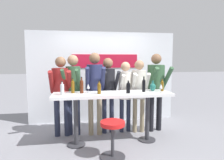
{
  "coord_description": "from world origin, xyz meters",
  "views": [
    {
      "loc": [
        -0.67,
        -3.9,
        1.72
      ],
      "look_at": [
        0.0,
        0.09,
        1.29
      ],
      "focal_mm": 32.0,
      "sensor_mm": 36.0,
      "label": 1
    }
  ],
  "objects_px": {
    "person_right": "(139,88)",
    "wine_bottle_3": "(99,88)",
    "wine_glass_1": "(161,86)",
    "bar_stool": "(113,133)",
    "person_far_left": "(61,88)",
    "wine_bottle_1": "(82,86)",
    "wine_glass_0": "(88,87)",
    "person_left": "(73,85)",
    "person_center_right": "(125,88)",
    "wine_bottle_4": "(162,85)",
    "wine_bottle_5": "(144,85)",
    "tasting_table": "(113,101)",
    "wine_bottle_2": "(62,89)",
    "decorative_vase": "(153,87)",
    "wine_bottle_0": "(73,86)",
    "person_far_right": "(156,84)",
    "person_center_left": "(95,84)",
    "person_center": "(108,86)",
    "wine_bottle_6": "(128,87)"
  },
  "relations": [
    {
      "from": "bar_stool",
      "to": "person_center_right",
      "type": "height_order",
      "value": "person_center_right"
    },
    {
      "from": "wine_bottle_5",
      "to": "wine_glass_1",
      "type": "xyz_separation_m",
      "value": [
        0.31,
        -0.17,
        -0.02
      ]
    },
    {
      "from": "person_center_left",
      "to": "person_center",
      "type": "distance_m",
      "value": 0.32
    },
    {
      "from": "wine_bottle_1",
      "to": "wine_bottle_5",
      "type": "xyz_separation_m",
      "value": [
        1.27,
        -0.04,
        -0.0
      ]
    },
    {
      "from": "wine_bottle_1",
      "to": "wine_bottle_5",
      "type": "height_order",
      "value": "wine_bottle_1"
    },
    {
      "from": "wine_bottle_4",
      "to": "wine_bottle_5",
      "type": "xyz_separation_m",
      "value": [
        -0.41,
        -0.01,
        0.02
      ]
    },
    {
      "from": "person_center_right",
      "to": "wine_bottle_1",
      "type": "distance_m",
      "value": 1.14
    },
    {
      "from": "tasting_table",
      "to": "decorative_vase",
      "type": "bearing_deg",
      "value": 6.18
    },
    {
      "from": "wine_bottle_1",
      "to": "decorative_vase",
      "type": "xyz_separation_m",
      "value": [
        1.49,
        0.02,
        -0.06
      ]
    },
    {
      "from": "person_far_right",
      "to": "wine_bottle_1",
      "type": "xyz_separation_m",
      "value": [
        -1.74,
        -0.45,
        0.05
      ]
    },
    {
      "from": "person_far_left",
      "to": "wine_bottle_6",
      "type": "xyz_separation_m",
      "value": [
        1.35,
        -0.64,
        0.07
      ]
    },
    {
      "from": "person_right",
      "to": "wine_bottle_4",
      "type": "height_order",
      "value": "person_right"
    },
    {
      "from": "person_center_right",
      "to": "wine_bottle_3",
      "type": "distance_m",
      "value": 0.94
    },
    {
      "from": "tasting_table",
      "to": "wine_glass_0",
      "type": "distance_m",
      "value": 0.57
    },
    {
      "from": "tasting_table",
      "to": "person_left",
      "type": "distance_m",
      "value": 1.01
    },
    {
      "from": "bar_stool",
      "to": "wine_bottle_4",
      "type": "relative_size",
      "value": 2.44
    },
    {
      "from": "person_center",
      "to": "person_right",
      "type": "bearing_deg",
      "value": -14.17
    },
    {
      "from": "bar_stool",
      "to": "person_far_left",
      "type": "height_order",
      "value": "person_far_left"
    },
    {
      "from": "tasting_table",
      "to": "person_center_left",
      "type": "bearing_deg",
      "value": 122.89
    },
    {
      "from": "wine_bottle_1",
      "to": "wine_glass_0",
      "type": "bearing_deg",
      "value": 14.87
    },
    {
      "from": "wine_bottle_0",
      "to": "wine_bottle_4",
      "type": "relative_size",
      "value": 1.12
    },
    {
      "from": "wine_bottle_3",
      "to": "wine_glass_0",
      "type": "height_order",
      "value": "wine_bottle_3"
    },
    {
      "from": "wine_bottle_4",
      "to": "wine_glass_1",
      "type": "xyz_separation_m",
      "value": [
        -0.1,
        -0.17,
        0.0
      ]
    },
    {
      "from": "wine_bottle_3",
      "to": "wine_glass_0",
      "type": "relative_size",
      "value": 1.45
    },
    {
      "from": "person_center_right",
      "to": "person_right",
      "type": "height_order",
      "value": "person_right"
    },
    {
      "from": "person_left",
      "to": "wine_bottle_4",
      "type": "height_order",
      "value": "person_left"
    },
    {
      "from": "bar_stool",
      "to": "wine_bottle_5",
      "type": "relative_size",
      "value": 2.04
    },
    {
      "from": "person_far_left",
      "to": "person_center",
      "type": "height_order",
      "value": "person_far_left"
    },
    {
      "from": "wine_bottle_3",
      "to": "wine_bottle_5",
      "type": "bearing_deg",
      "value": 5.81
    },
    {
      "from": "decorative_vase",
      "to": "wine_bottle_0",
      "type": "bearing_deg",
      "value": 179.14
    },
    {
      "from": "tasting_table",
      "to": "wine_bottle_1",
      "type": "bearing_deg",
      "value": 173.46
    },
    {
      "from": "person_right",
      "to": "wine_bottle_3",
      "type": "bearing_deg",
      "value": -144.82
    },
    {
      "from": "person_left",
      "to": "tasting_table",
      "type": "bearing_deg",
      "value": -24.18
    },
    {
      "from": "tasting_table",
      "to": "wine_bottle_4",
      "type": "xyz_separation_m",
      "value": [
        1.06,
        0.04,
        0.28
      ]
    },
    {
      "from": "person_center",
      "to": "person_center_right",
      "type": "relative_size",
      "value": 1.05
    },
    {
      "from": "wine_bottle_2",
      "to": "wine_bottle_3",
      "type": "xyz_separation_m",
      "value": [
        0.7,
        0.01,
        -0.0
      ]
    },
    {
      "from": "wine_bottle_3",
      "to": "decorative_vase",
      "type": "height_order",
      "value": "wine_bottle_3"
    },
    {
      "from": "bar_stool",
      "to": "person_far_left",
      "type": "relative_size",
      "value": 0.37
    },
    {
      "from": "wine_bottle_0",
      "to": "wine_bottle_1",
      "type": "distance_m",
      "value": 0.18
    },
    {
      "from": "wine_bottle_1",
      "to": "wine_glass_0",
      "type": "height_order",
      "value": "wine_bottle_1"
    },
    {
      "from": "wine_bottle_0",
      "to": "wine_bottle_2",
      "type": "bearing_deg",
      "value": -134.0
    },
    {
      "from": "person_left",
      "to": "person_center_right",
      "type": "bearing_deg",
      "value": 11.85
    },
    {
      "from": "wine_bottle_1",
      "to": "wine_glass_1",
      "type": "xyz_separation_m",
      "value": [
        1.58,
        -0.21,
        -0.02
      ]
    },
    {
      "from": "person_center",
      "to": "wine_glass_0",
      "type": "distance_m",
      "value": 0.67
    },
    {
      "from": "wine_bottle_1",
      "to": "person_center",
      "type": "bearing_deg",
      "value": 39.44
    },
    {
      "from": "bar_stool",
      "to": "wine_bottle_2",
      "type": "bearing_deg",
      "value": 148.49
    },
    {
      "from": "wine_bottle_3",
      "to": "wine_glass_1",
      "type": "height_order",
      "value": "wine_bottle_3"
    },
    {
      "from": "person_far_right",
      "to": "wine_bottle_0",
      "type": "relative_size",
      "value": 6.17
    },
    {
      "from": "wine_bottle_6",
      "to": "wine_glass_0",
      "type": "height_order",
      "value": "wine_bottle_6"
    },
    {
      "from": "person_left",
      "to": "wine_bottle_3",
      "type": "bearing_deg",
      "value": -39.63
    }
  ]
}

